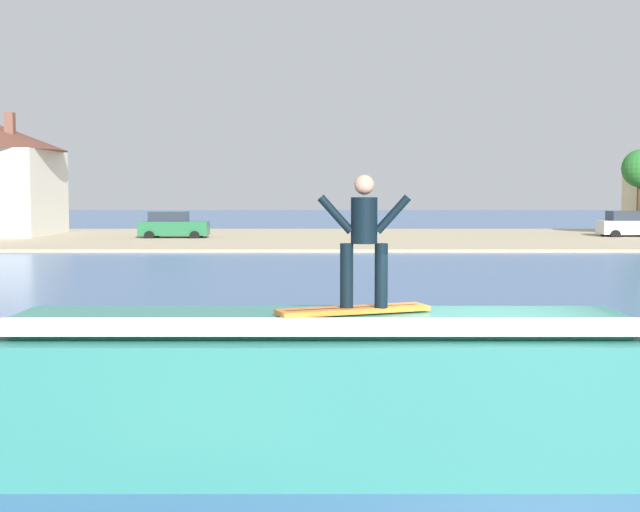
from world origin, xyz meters
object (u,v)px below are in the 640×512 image
(car_far_shore, at_px, (629,225))
(car_near_shore, at_px, (173,226))
(wave_crest, at_px, (320,382))
(surfer, at_px, (364,234))
(surfboard, at_px, (353,310))

(car_far_shore, bearing_deg, car_near_shore, -177.14)
(wave_crest, height_order, surfer, surfer)
(surfer, height_order, car_far_shore, surfer)
(wave_crest, height_order, car_near_shore, car_near_shore)
(wave_crest, distance_m, car_far_shore, 51.69)
(surfer, distance_m, car_near_shore, 47.41)
(car_near_shore, relative_size, car_far_shore, 1.07)
(surfer, bearing_deg, car_far_shore, 67.27)
(surfboard, xyz_separation_m, car_near_shore, (-9.92, 46.28, -0.87))
(wave_crest, distance_m, surfer, 2.01)
(surfboard, bearing_deg, car_near_shore, 102.10)
(surfer, bearing_deg, wave_crest, 144.59)
(surfer, bearing_deg, surfboard, 170.78)
(wave_crest, xyz_separation_m, car_near_shore, (-9.52, 45.92, 0.10))
(surfboard, distance_m, car_near_shore, 47.34)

